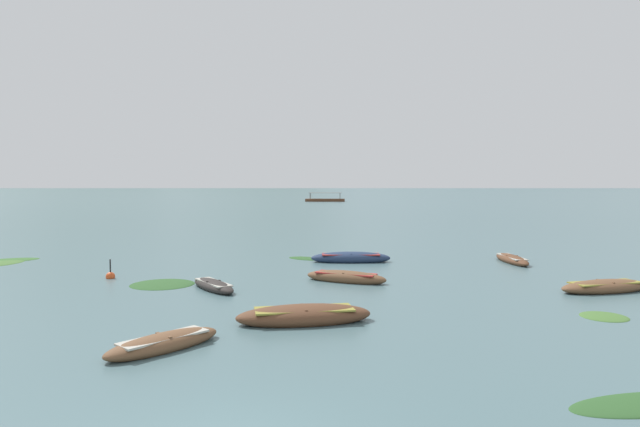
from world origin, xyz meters
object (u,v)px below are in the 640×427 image
at_px(rowboat_8, 164,343).
at_px(rowboat_6, 346,277).
at_px(rowboat_3, 512,259).
at_px(ferry_0, 325,200).
at_px(rowboat_7, 213,286).
at_px(rowboat_2, 351,258).
at_px(rowboat_4, 605,287).
at_px(rowboat_5, 304,316).
at_px(mooring_buoy, 110,276).

bearing_deg(rowboat_8, rowboat_6, 63.89).
xyz_separation_m(rowboat_3, rowboat_6, (-8.92, -6.00, 0.03)).
bearing_deg(ferry_0, rowboat_6, -88.04).
relative_size(rowboat_8, ferry_0, 0.29).
relative_size(rowboat_7, rowboat_8, 1.03).
bearing_deg(rowboat_2, ferry_0, 92.24).
bearing_deg(rowboat_6, rowboat_3, 33.91).
bearing_deg(rowboat_2, rowboat_6, -93.25).
height_order(rowboat_3, rowboat_6, rowboat_6).
relative_size(rowboat_2, ferry_0, 0.41).
relative_size(rowboat_4, rowboat_6, 1.11).
bearing_deg(rowboat_5, rowboat_4, 24.22).
distance_m(rowboat_4, rowboat_8, 16.61).
distance_m(rowboat_6, ferry_0, 117.13).
bearing_deg(rowboat_3, rowboat_7, -151.00).
relative_size(rowboat_6, mooring_buoy, 3.85).
xyz_separation_m(rowboat_2, ferry_0, (-4.35, 111.20, 0.23)).
relative_size(rowboat_3, rowboat_4, 0.93).
relative_size(rowboat_6, rowboat_8, 1.23).
xyz_separation_m(rowboat_5, ferry_0, (-2.69, 123.87, 0.23)).
bearing_deg(rowboat_5, rowboat_7, 128.41).
xyz_separation_m(rowboat_4, rowboat_8, (-14.67, -7.80, -0.02)).
bearing_deg(rowboat_7, rowboat_8, -85.57).
height_order(rowboat_5, mooring_buoy, mooring_buoy).
xyz_separation_m(rowboat_6, rowboat_7, (-5.25, -1.86, -0.04)).
bearing_deg(rowboat_8, rowboat_5, 39.03).
distance_m(rowboat_4, ferry_0, 119.59).
bearing_deg(rowboat_2, rowboat_4, -38.00).
bearing_deg(rowboat_2, rowboat_5, -97.47).
xyz_separation_m(rowboat_6, ferry_0, (-4.01, 117.06, 0.26)).
bearing_deg(rowboat_8, mooring_buoy, 119.96).
distance_m(rowboat_3, rowboat_5, 16.40).
xyz_separation_m(rowboat_5, rowboat_8, (-3.33, -2.70, -0.05)).
height_order(rowboat_2, rowboat_3, rowboat_2).
height_order(ferry_0, mooring_buoy, ferry_0).
bearing_deg(rowboat_7, rowboat_3, 29.00).
bearing_deg(ferry_0, rowboat_2, -87.76).
bearing_deg(ferry_0, rowboat_5, -88.76).
bearing_deg(rowboat_8, rowboat_3, 48.78).
xyz_separation_m(rowboat_5, rowboat_7, (-3.92, 4.95, -0.06)).
relative_size(rowboat_2, rowboat_3, 1.12).
bearing_deg(mooring_buoy, rowboat_2, 26.86).
relative_size(rowboat_5, rowboat_6, 1.15).
height_order(rowboat_6, rowboat_8, rowboat_6).
distance_m(rowboat_7, mooring_buoy, 5.62).
bearing_deg(rowboat_3, mooring_buoy, -163.91).
relative_size(rowboat_2, rowboat_5, 1.01).
bearing_deg(rowboat_5, ferry_0, 91.24).
relative_size(rowboat_6, ferry_0, 0.36).
xyz_separation_m(rowboat_4, rowboat_6, (-10.01, 1.70, 0.01)).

